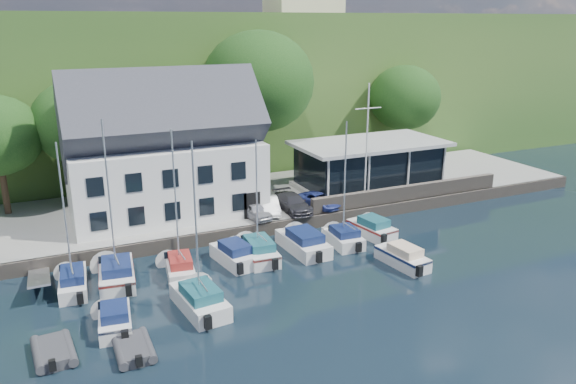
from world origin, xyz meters
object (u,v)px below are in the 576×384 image
at_px(boat_r1_2, 176,212).
at_px(boat_r1_3, 234,252).
at_px(car_silver, 255,210).
at_px(boat_r1_7, 372,226).
at_px(car_dgrey, 293,203).
at_px(boat_r1_6, 345,189).
at_px(club_pavilion, 369,164).
at_px(dinghy_0, 53,350).
at_px(dinghy_1, 133,347).
at_px(flagpole, 367,145).
at_px(boat_r1_1, 111,212).
at_px(boat_r2_4, 403,255).
at_px(boat_r1_0, 66,224).
at_px(harbor_building, 164,158).
at_px(boat_r1_5, 303,240).
at_px(car_blue, 319,200).
at_px(boat_r2_1, 196,231).
at_px(boat_r1_4, 257,195).
at_px(boat_r2_0, 115,317).
at_px(car_white, 269,205).

distance_m(boat_r1_2, boat_r1_3, 5.07).
height_order(car_silver, boat_r1_7, car_silver).
height_order(car_dgrey, boat_r1_6, boat_r1_6).
relative_size(club_pavilion, dinghy_0, 4.16).
bearing_deg(boat_r1_3, club_pavilion, 19.80).
relative_size(club_pavilion, dinghy_1, 4.32).
relative_size(flagpole, boat_r1_1, 1.07).
xyz_separation_m(boat_r2_4, dinghy_1, (-17.72, -3.07, -0.36)).
bearing_deg(boat_r1_0, car_silver, 24.12).
height_order(harbor_building, boat_r1_5, harbor_building).
bearing_deg(flagpole, dinghy_0, -155.15).
xyz_separation_m(club_pavilion, boat_r1_7, (-4.89, -8.25, -2.31)).
bearing_deg(club_pavilion, car_dgrey, -160.09).
bearing_deg(boat_r1_3, boat_r1_2, 175.89).
bearing_deg(car_dgrey, boat_r1_5, -108.40).
distance_m(car_blue, boat_r1_0, 19.78).
height_order(boat_r2_1, dinghy_1, boat_r2_1).
bearing_deg(boat_r1_4, boat_r1_7, 6.15).
bearing_deg(dinghy_0, boat_r2_0, 20.71).
relative_size(car_white, boat_r1_0, 0.45).
bearing_deg(harbor_building, dinghy_1, -108.25).
distance_m(car_white, flagpole, 9.04).
relative_size(boat_r1_0, boat_r2_0, 1.69).
height_order(boat_r1_7, boat_r2_1, boat_r2_1).
relative_size(boat_r1_0, boat_r1_3, 1.48).
xyz_separation_m(boat_r1_2, dinghy_1, (-4.16, -7.60, -3.87)).
distance_m(boat_r1_2, boat_r1_6, 11.81).
relative_size(car_blue, dinghy_0, 1.11).
relative_size(boat_r1_7, boat_r2_4, 0.98).
xyz_separation_m(boat_r2_0, dinghy_0, (-3.03, -1.39, -0.32)).
bearing_deg(car_dgrey, boat_r2_0, -145.50).
xyz_separation_m(harbor_building, car_silver, (5.68, -4.07, -3.76)).
height_order(car_silver, car_blue, car_blue).
height_order(boat_r1_6, boat_r2_0, boat_r1_6).
bearing_deg(car_white, flagpole, 5.89).
xyz_separation_m(car_white, car_dgrey, (1.84, -0.30, 0.04)).
bearing_deg(car_silver, boat_r2_4, -67.99).
xyz_separation_m(car_dgrey, boat_r1_0, (-16.68, -5.00, 2.49)).
relative_size(car_dgrey, boat_r1_4, 0.50).
height_order(harbor_building, boat_r1_4, harbor_building).
distance_m(boat_r1_0, boat_r1_1, 2.54).
bearing_deg(boat_r1_0, boat_r1_5, 3.26).
bearing_deg(club_pavilion, boat_r1_1, -160.23).
height_order(flagpole, dinghy_0, flagpole).
bearing_deg(boat_r2_1, car_white, 44.83).
bearing_deg(boat_r1_4, boat_r2_1, -132.09).
bearing_deg(boat_r1_2, boat_r1_3, 12.99).
bearing_deg(flagpole, car_white, 171.88).
height_order(car_blue, dinghy_1, car_blue).
xyz_separation_m(car_silver, car_dgrey, (3.31, 0.31, 0.06)).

